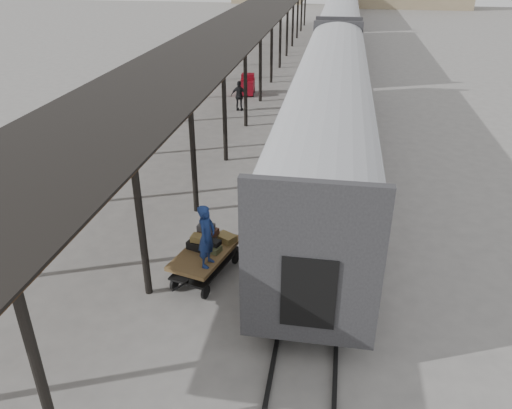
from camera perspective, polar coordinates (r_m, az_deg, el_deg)
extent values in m
plane|color=slate|center=(15.81, -4.98, -6.10)|extent=(160.00, 160.00, 0.00)
cube|color=silver|center=(21.61, 8.42, 10.70)|extent=(3.00, 24.00, 2.90)
cube|color=#28282B|center=(10.73, 6.20, -7.38)|extent=(3.04, 0.22, 3.50)
cube|color=black|center=(21.45, 4.42, 13.27)|extent=(0.04, 22.08, 0.65)
cube|color=black|center=(22.15, 8.12, 6.48)|extent=(2.55, 23.04, 0.50)
cube|color=silver|center=(47.13, 9.58, 19.57)|extent=(3.00, 24.00, 2.90)
cube|color=#28282B|center=(35.36, 9.25, 17.10)|extent=(3.04, 0.22, 3.50)
cube|color=black|center=(47.06, 7.70, 20.79)|extent=(0.04, 22.08, 0.65)
cube|color=black|center=(47.38, 9.41, 17.54)|extent=(2.55, 23.04, 0.50)
cube|color=#28282B|center=(61.14, 9.81, 21.26)|extent=(3.04, 0.22, 3.50)
cube|color=black|center=(73.15, 9.83, 20.86)|extent=(2.55, 23.04, 0.50)
cube|color=black|center=(13.96, 1.96, -0.59)|extent=(0.50, 1.70, 2.00)
imported|color=white|center=(14.02, 1.95, -1.09)|extent=(0.72, 0.89, 1.72)
cube|color=olive|center=(14.24, 0.23, -3.41)|extent=(0.57, 0.25, 0.42)
cube|color=#422B19|center=(37.67, -1.24, 20.19)|extent=(4.60, 64.00, 0.18)
cube|color=black|center=(37.66, -1.24, 20.37)|extent=(4.90, 64.30, 0.06)
cylinder|color=black|center=(38.40, -4.36, 17.24)|extent=(0.20, 0.20, 4.00)
cylinder|color=black|center=(68.65, 2.08, 21.73)|extent=(0.20, 0.20, 4.00)
cylinder|color=black|center=(10.06, -23.61, -17.18)|extent=(0.20, 0.20, 4.00)
cylinder|color=black|center=(37.65, 2.00, 17.09)|extent=(0.20, 0.20, 4.00)
cylinder|color=black|center=(68.24, 5.75, 21.59)|extent=(0.20, 0.20, 4.00)
cube|color=black|center=(47.53, 8.43, 16.60)|extent=(0.10, 150.00, 0.12)
cube|color=black|center=(47.52, 10.24, 16.47)|extent=(0.10, 150.00, 0.12)
cube|color=brown|center=(14.60, -5.80, -5.50)|extent=(1.82, 2.64, 0.12)
cube|color=black|center=(14.79, -5.74, -6.64)|extent=(1.69, 2.52, 0.06)
cylinder|color=black|center=(14.51, -9.29, -8.87)|extent=(0.18, 0.41, 0.40)
cylinder|color=black|center=(14.06, -5.80, -9.92)|extent=(0.18, 0.41, 0.40)
cylinder|color=black|center=(15.83, -5.60, -5.22)|extent=(0.18, 0.41, 0.40)
cylinder|color=black|center=(15.42, -2.33, -6.06)|extent=(0.18, 0.41, 0.40)
cube|color=#3E3E41|center=(15.02, -5.57, -3.70)|extent=(0.71, 0.55, 0.22)
cube|color=olive|center=(14.94, -3.46, -3.83)|extent=(0.68, 0.62, 0.21)
cube|color=black|center=(14.65, -6.63, -4.60)|extent=(0.68, 0.57, 0.23)
cube|color=#4E5533|center=(14.49, -4.99, -5.07)|extent=(0.55, 0.47, 0.17)
cube|color=#48291D|center=(14.86, -5.48, -3.13)|extent=(0.63, 0.54, 0.20)
cube|color=olive|center=(14.55, -6.52, -3.85)|extent=(0.48, 0.37, 0.18)
cube|color=#3E3E41|center=(14.74, -5.73, -2.59)|extent=(0.50, 0.38, 0.17)
cube|color=black|center=(14.47, -4.88, -4.34)|extent=(0.46, 0.39, 0.14)
cube|color=maroon|center=(33.68, -0.99, 13.33)|extent=(1.00, 1.53, 0.88)
cube|color=maroon|center=(33.93, -0.94, 14.45)|extent=(0.87, 0.65, 0.34)
cylinder|color=black|center=(33.30, -1.76, 12.52)|extent=(0.15, 0.36, 0.35)
cylinder|color=black|center=(33.22, -0.39, 12.50)|extent=(0.15, 0.36, 0.35)
cylinder|color=black|center=(34.33, -1.56, 12.97)|extent=(0.15, 0.36, 0.35)
cylinder|color=black|center=(34.26, -0.24, 12.95)|extent=(0.15, 0.36, 0.35)
imported|color=navy|center=(13.50, -5.66, -3.61)|extent=(0.54, 0.73, 1.82)
imported|color=black|center=(30.09, -1.90, 12.29)|extent=(1.06, 0.49, 1.76)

